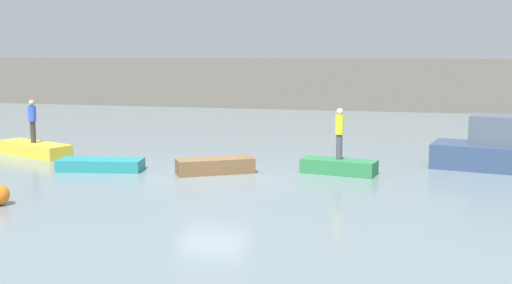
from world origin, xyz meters
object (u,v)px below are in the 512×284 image
rowboat_teal (101,165)px  rowboat_yellow (34,149)px  motorboat (507,152)px  person_blue_shirt (32,119)px  rowboat_brown (215,166)px  rowboat_green (339,167)px  person_hiviz_shirt (339,131)px

rowboat_teal → rowboat_yellow: bearing=141.2°
motorboat → person_blue_shirt: (-18.99, -1.21, 0.88)m
motorboat → rowboat_brown: bearing=-162.8°
rowboat_brown → rowboat_green: (4.36, 0.98, -0.01)m
motorboat → person_blue_shirt: size_ratio=3.22×
rowboat_brown → person_blue_shirt: person_blue_shirt is taller
rowboat_yellow → person_blue_shirt: bearing=112.4°
rowboat_yellow → rowboat_green: rowboat_yellow is taller
rowboat_yellow → rowboat_green: (13.02, -0.99, -0.01)m
rowboat_teal → person_hiviz_shirt: bearing=0.1°
rowboat_green → person_hiviz_shirt: size_ratio=1.44×
rowboat_yellow → person_hiviz_shirt: (13.02, -0.99, 1.30)m
rowboat_teal → rowboat_green: size_ratio=1.15×
motorboat → rowboat_green: (-5.97, -2.21, -0.41)m
rowboat_yellow → person_blue_shirt: person_blue_shirt is taller
rowboat_brown → rowboat_green: bearing=-17.6°
person_blue_shirt → motorboat: bearing=3.7°
rowboat_green → person_blue_shirt: size_ratio=1.47×
rowboat_teal → person_blue_shirt: bearing=141.2°
motorboat → rowboat_green: bearing=-159.7°
rowboat_teal → rowboat_green: rowboat_green is taller
rowboat_yellow → rowboat_brown: (8.67, -1.98, 0.00)m
person_blue_shirt → rowboat_yellow: bearing=-90.0°
rowboat_green → person_blue_shirt: 13.12m
rowboat_yellow → rowboat_green: bearing=18.0°
motorboat → person_hiviz_shirt: size_ratio=3.16×
person_blue_shirt → person_hiviz_shirt: bearing=-4.4°
rowboat_yellow → rowboat_green: 13.06m
motorboat → person_hiviz_shirt: person_hiviz_shirt is taller
rowboat_yellow → person_hiviz_shirt: person_hiviz_shirt is taller
rowboat_yellow → person_blue_shirt: size_ratio=2.08×
motorboat → rowboat_teal: size_ratio=1.90×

